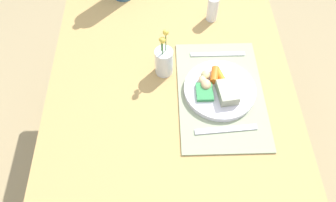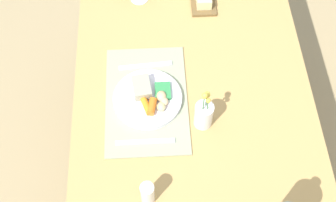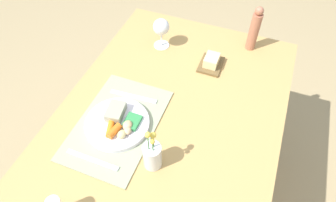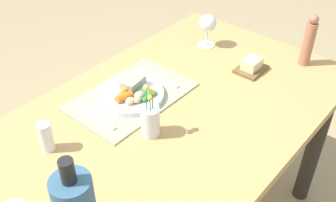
# 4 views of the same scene
# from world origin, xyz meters

# --- Properties ---
(ground_plane) EXTENTS (8.00, 8.00, 0.00)m
(ground_plane) POSITION_xyz_m (0.00, 0.00, 0.00)
(ground_plane) COLOR tan
(dining_table) EXTENTS (1.46, 0.87, 0.76)m
(dining_table) POSITION_xyz_m (0.00, 0.00, 0.65)
(dining_table) COLOR tan
(dining_table) RESTS_ON ground_plane
(placemat) EXTENTS (0.46, 0.29, 0.01)m
(placemat) POSITION_xyz_m (0.01, -0.17, 0.77)
(placemat) COLOR #97A07E
(placemat) RESTS_ON dining_table
(dinner_plate) EXTENTS (0.25, 0.25, 0.06)m
(dinner_plate) POSITION_xyz_m (0.02, -0.16, 0.78)
(dinner_plate) COLOR silver
(dinner_plate) RESTS_ON placemat
(fork) EXTENTS (0.03, 0.20, 0.00)m
(fork) POSITION_xyz_m (-0.13, -0.17, 0.77)
(fork) COLOR silver
(fork) RESTS_ON placemat
(knife) EXTENTS (0.02, 0.20, 0.00)m
(knife) POSITION_xyz_m (0.19, -0.18, 0.77)
(knife) COLOR silver
(knife) RESTS_ON placemat
(salt_shaker) EXTENTS (0.04, 0.04, 0.10)m
(salt_shaker) POSITION_xyz_m (0.38, -0.17, 0.81)
(salt_shaker) COLOR white
(salt_shaker) RESTS_ON dining_table
(flower_vase) EXTENTS (0.06, 0.06, 0.20)m
(flower_vase) POSITION_xyz_m (0.12, 0.02, 0.82)
(flower_vase) COLOR silver
(flower_vase) RESTS_ON dining_table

